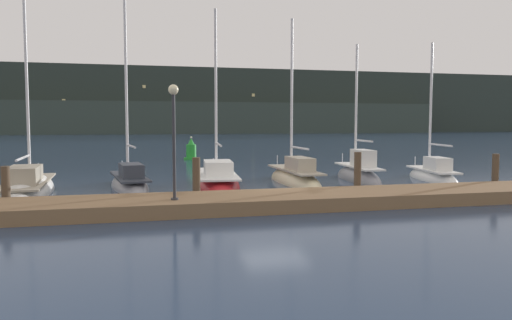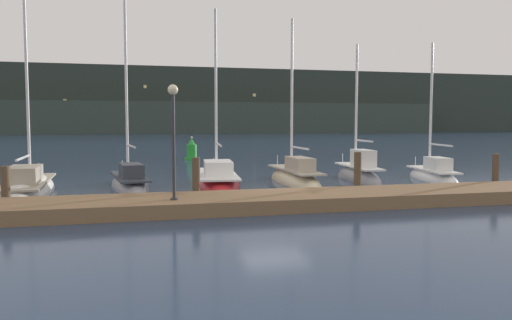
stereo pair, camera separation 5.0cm
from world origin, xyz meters
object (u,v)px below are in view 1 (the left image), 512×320
(sailboat_berth_1, at_px, (28,190))
(dock_lamppost, at_px, (174,122))
(sailboat_berth_6, at_px, (433,177))
(sailboat_berth_2, at_px, (130,185))
(sailboat_berth_3, at_px, (217,183))
(sailboat_berth_5, at_px, (358,177))
(channel_buoy, at_px, (191,151))
(sailboat_berth_4, at_px, (295,181))

(sailboat_berth_1, distance_m, dock_lamppost, 8.70)
(sailboat_berth_6, bearing_deg, sailboat_berth_2, 178.01)
(sailboat_berth_3, height_order, sailboat_berth_5, sailboat_berth_3)
(sailboat_berth_2, xyz_separation_m, sailboat_berth_5, (10.99, 0.15, 0.03))
(sailboat_berth_3, xyz_separation_m, channel_buoy, (0.70, 16.33, 0.53))
(sailboat_berth_4, distance_m, sailboat_berth_5, 3.43)
(sailboat_berth_1, distance_m, sailboat_berth_5, 15.03)
(sailboat_berth_1, bearing_deg, dock_lamppost, -48.87)
(sailboat_berth_2, relative_size, channel_buoy, 5.07)
(sailboat_berth_5, bearing_deg, sailboat_berth_4, -174.58)
(sailboat_berth_6, bearing_deg, channel_buoy, 121.42)
(sailboat_berth_3, xyz_separation_m, sailboat_berth_6, (10.85, -0.29, 0.01))
(channel_buoy, bearing_deg, sailboat_berth_1, -117.14)
(sailboat_berth_3, bearing_deg, channel_buoy, 87.54)
(sailboat_berth_6, bearing_deg, sailboat_berth_1, -179.67)
(channel_buoy, bearing_deg, sailboat_berth_2, -105.80)
(sailboat_berth_1, bearing_deg, sailboat_berth_5, 2.94)
(sailboat_berth_1, xyz_separation_m, sailboat_berth_4, (11.59, 0.45, 0.02))
(sailboat_berth_4, bearing_deg, channel_buoy, 100.51)
(sailboat_berth_5, bearing_deg, channel_buoy, 111.98)
(sailboat_berth_1, height_order, sailboat_berth_6, sailboat_berth_1)
(channel_buoy, xyz_separation_m, dock_lamppost, (-3.15, -22.93, 2.22))
(dock_lamppost, bearing_deg, channel_buoy, 82.19)
(sailboat_berth_2, distance_m, dock_lamppost, 7.49)
(channel_buoy, height_order, dock_lamppost, dock_lamppost)
(sailboat_berth_3, relative_size, sailboat_berth_6, 1.16)
(sailboat_berth_6, relative_size, dock_lamppost, 2.08)
(sailboat_berth_1, xyz_separation_m, dock_lamppost, (5.43, -6.21, 2.76))
(dock_lamppost, bearing_deg, sailboat_berth_6, 25.43)
(sailboat_berth_5, distance_m, channel_buoy, 17.21)
(sailboat_berth_6, height_order, dock_lamppost, sailboat_berth_6)
(sailboat_berth_3, bearing_deg, sailboat_berth_5, 3.00)
(sailboat_berth_4, relative_size, sailboat_berth_5, 1.14)
(sailboat_berth_4, bearing_deg, sailboat_berth_1, -177.80)
(sailboat_berth_2, distance_m, sailboat_berth_6, 14.71)
(dock_lamppost, bearing_deg, sailboat_berth_4, 47.19)
(sailboat_berth_2, relative_size, sailboat_berth_5, 1.23)
(sailboat_berth_2, height_order, sailboat_berth_5, sailboat_berth_2)
(channel_buoy, bearing_deg, sailboat_berth_5, -68.02)
(sailboat_berth_3, distance_m, sailboat_berth_6, 10.85)
(channel_buoy, bearing_deg, sailboat_berth_6, -58.58)
(sailboat_berth_5, height_order, dock_lamppost, sailboat_berth_5)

